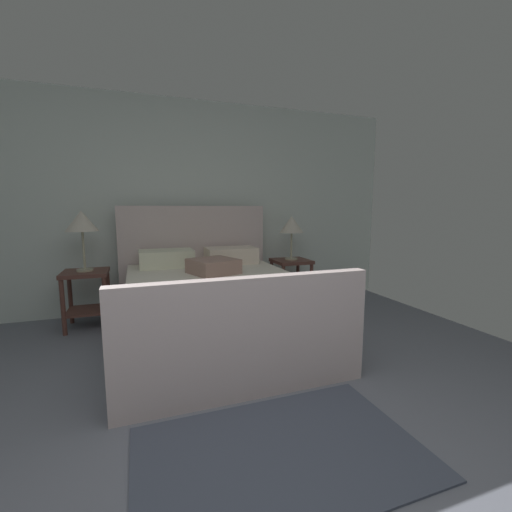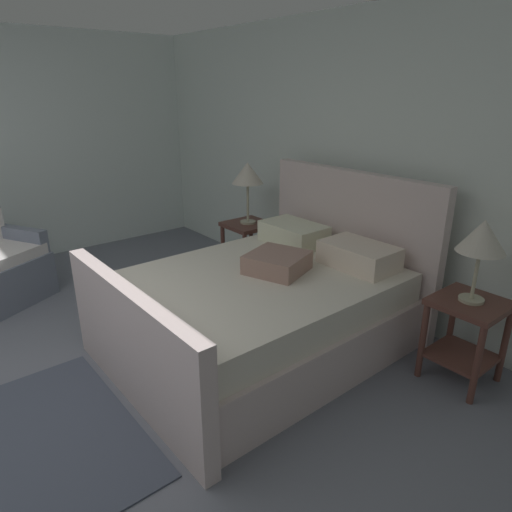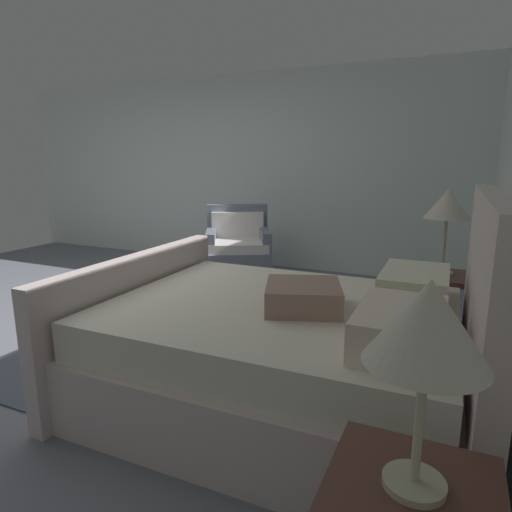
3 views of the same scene
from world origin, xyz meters
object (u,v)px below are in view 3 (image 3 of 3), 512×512
bed (289,348)px  nightstand_left (439,300)px  table_lamp_left (448,206)px  armchair (238,254)px  table_lamp_right (428,328)px

bed → nightstand_left: 1.40m
table_lamp_left → bed: bearing=-32.5°
armchair → table_lamp_right: bearing=33.2°
table_lamp_right → nightstand_left: bearing=-179.4°
bed → table_lamp_left: 1.58m
table_lamp_left → armchair: size_ratio=0.63×
armchair → nightstand_left: bearing=64.3°
bed → table_lamp_left: size_ratio=3.47×
table_lamp_right → nightstand_left: (-2.35, -0.02, -0.63)m
table_lamp_right → armchair: (-3.42, -2.24, -0.69)m
table_lamp_left → nightstand_left: bearing=-53.1°
table_lamp_left → table_lamp_right: bearing=0.6°
table_lamp_left → armchair: 2.57m
armchair → bed: bearing=33.2°
nightstand_left → armchair: armchair is taller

